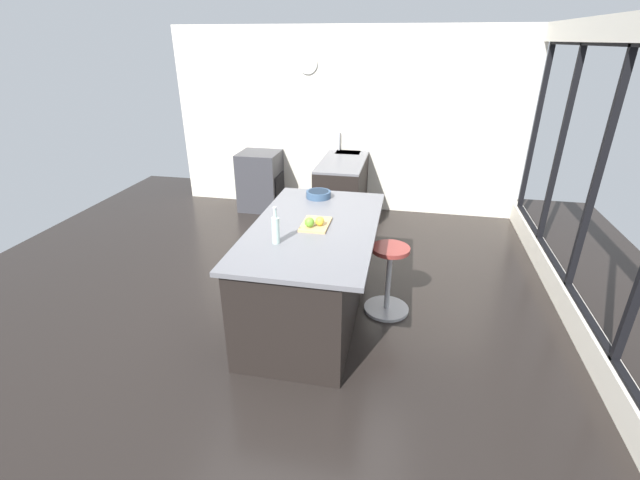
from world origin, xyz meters
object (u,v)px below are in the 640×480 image
(apple_green, at_px, (309,222))
(cutting_board, at_px, (316,224))
(oven_range, at_px, (261,181))
(apple_yellow, at_px, (320,221))
(kitchen_island, at_px, (310,270))
(fruit_bowl, at_px, (318,194))
(stool_by_window, at_px, (388,281))
(water_bottle, at_px, (276,229))

(apple_green, bearing_deg, cutting_board, 158.78)
(oven_range, bearing_deg, apple_green, 26.86)
(apple_yellow, bearing_deg, apple_green, -58.25)
(kitchen_island, height_order, fruit_bowl, fruit_bowl)
(kitchen_island, bearing_deg, stool_by_window, 104.92)
(apple_green, bearing_deg, fruit_bowl, -173.69)
(oven_range, bearing_deg, cutting_board, 28.19)
(fruit_bowl, bearing_deg, stool_by_window, 55.67)
(cutting_board, relative_size, fruit_bowl, 1.40)
(stool_by_window, xyz_separation_m, apple_yellow, (0.23, -0.63, 0.67))
(kitchen_island, bearing_deg, apple_green, 13.80)
(kitchen_island, height_order, water_bottle, water_bottle)
(oven_range, xyz_separation_m, apple_green, (2.81, 1.42, 0.56))
(apple_yellow, relative_size, fruit_bowl, 0.31)
(water_bottle, relative_size, fruit_bowl, 1.21)
(cutting_board, bearing_deg, kitchen_island, -89.24)
(oven_range, relative_size, apple_yellow, 11.08)
(fruit_bowl, bearing_deg, kitchen_island, 5.39)
(oven_range, distance_m, apple_green, 3.20)
(kitchen_island, relative_size, water_bottle, 6.38)
(stool_by_window, distance_m, fruit_bowl, 1.17)
(stool_by_window, xyz_separation_m, apple_green, (0.28, -0.71, 0.67))
(kitchen_island, xyz_separation_m, water_bottle, (0.42, -0.18, 0.59))
(stool_by_window, bearing_deg, water_bottle, -55.89)
(water_bottle, distance_m, fruit_bowl, 1.17)
(oven_range, xyz_separation_m, water_bottle, (3.14, 1.22, 0.61))
(apple_yellow, relative_size, apple_green, 0.92)
(oven_range, height_order, apple_yellow, apple_yellow)
(kitchen_island, xyz_separation_m, cutting_board, (-0.00, 0.06, 0.47))
(cutting_board, bearing_deg, apple_green, -21.22)
(stool_by_window, height_order, cutting_board, cutting_board)
(oven_range, xyz_separation_m, stool_by_window, (2.53, 2.13, -0.12))
(fruit_bowl, bearing_deg, cutting_board, 9.72)
(apple_yellow, bearing_deg, kitchen_island, -110.72)
(apple_green, bearing_deg, oven_range, -153.14)
(cutting_board, height_order, apple_green, apple_green)
(apple_yellow, xyz_separation_m, apple_green, (0.05, -0.08, 0.00))
(cutting_board, height_order, apple_yellow, apple_yellow)
(apple_yellow, distance_m, fruit_bowl, 0.80)
(kitchen_island, distance_m, apple_yellow, 0.53)
(oven_range, relative_size, stool_by_window, 1.28)
(kitchen_island, height_order, stool_by_window, kitchen_island)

